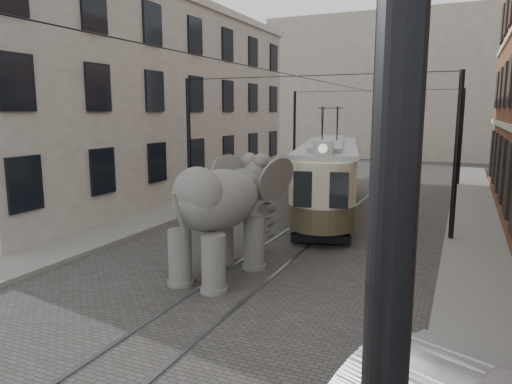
% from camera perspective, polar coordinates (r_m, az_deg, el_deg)
% --- Properties ---
extents(ground, '(120.00, 120.00, 0.00)m').
position_cam_1_polar(ground, '(13.74, -0.95, -9.87)').
color(ground, '#413F3C').
extents(tram_rails, '(1.54, 80.00, 0.02)m').
position_cam_1_polar(tram_rails, '(13.74, -0.95, -9.82)').
color(tram_rails, slate).
rests_on(tram_rails, ground).
extents(sidewalk_right, '(2.00, 60.00, 0.15)m').
position_cam_1_polar(sidewalk_right, '(12.61, 25.31, -12.30)').
color(sidewalk_right, slate).
rests_on(sidewalk_right, ground).
extents(sidewalk_left, '(2.00, 60.00, 0.15)m').
position_cam_1_polar(sidewalk_left, '(17.35, -20.97, -6.10)').
color(sidewalk_left, slate).
rests_on(sidewalk_left, ground).
extents(stucco_building, '(7.00, 24.00, 10.00)m').
position_cam_1_polar(stucco_building, '(27.27, -13.50, 10.25)').
color(stucco_building, gray).
rests_on(stucco_building, ground).
extents(distant_block, '(28.00, 10.00, 14.00)m').
position_cam_1_polar(distant_block, '(52.10, 18.16, 11.83)').
color(distant_block, gray).
rests_on(distant_block, ground).
extents(catenary, '(11.00, 30.20, 6.00)m').
position_cam_1_polar(catenary, '(17.75, 5.21, 4.47)').
color(catenary, black).
rests_on(catenary, ground).
extents(tram, '(5.13, 12.35, 4.80)m').
position_cam_1_polar(tram, '(22.12, 8.78, 3.85)').
color(tram, beige).
rests_on(tram, ground).
extents(elephant, '(3.50, 5.74, 3.36)m').
position_cam_1_polar(elephant, '(13.19, -4.56, -3.12)').
color(elephant, '#5D5A56').
rests_on(elephant, ground).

